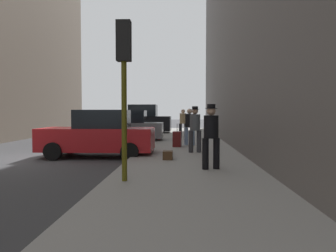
{
  "coord_description": "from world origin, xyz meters",
  "views": [
    {
      "loc": [
        5.82,
        -11.43,
        1.72
      ],
      "look_at": [
        5.06,
        5.29,
        0.99
      ],
      "focal_mm": 35.0,
      "sensor_mm": 36.0,
      "label": 1
    }
  ],
  "objects_px": {
    "parked_black_suv": "(141,121)",
    "traffic_light": "(124,65)",
    "rolling_suitcase": "(177,139)",
    "pedestrian_in_tan_coat": "(183,122)",
    "pedestrian_in_jeans": "(189,125)",
    "fire_hydrant": "(158,133)",
    "parked_red_hatchback": "(99,135)",
    "pedestrian_with_fedora": "(211,133)",
    "parked_gray_coupe": "(126,127)",
    "pedestrian_with_beanie": "(195,127)",
    "duffel_bag": "(168,155)"
  },
  "relations": [
    {
      "from": "fire_hydrant",
      "to": "parked_red_hatchback",
      "type": "bearing_deg",
      "value": -106.33
    },
    {
      "from": "parked_black_suv",
      "to": "traffic_light",
      "type": "xyz_separation_m",
      "value": [
        1.85,
        -17.43,
        1.73
      ]
    },
    {
      "from": "duffel_bag",
      "to": "traffic_light",
      "type": "bearing_deg",
      "value": -103.72
    },
    {
      "from": "pedestrian_with_fedora",
      "to": "parked_gray_coupe",
      "type": "bearing_deg",
      "value": 113.34
    },
    {
      "from": "duffel_bag",
      "to": "parked_red_hatchback",
      "type": "bearing_deg",
      "value": 150.93
    },
    {
      "from": "fire_hydrant",
      "to": "rolling_suitcase",
      "type": "relative_size",
      "value": 0.68
    },
    {
      "from": "pedestrian_with_fedora",
      "to": "pedestrian_with_beanie",
      "type": "bearing_deg",
      "value": 94.71
    },
    {
      "from": "pedestrian_with_beanie",
      "to": "fire_hydrant",
      "type": "bearing_deg",
      "value": 107.68
    },
    {
      "from": "pedestrian_in_tan_coat",
      "to": "pedestrian_with_fedora",
      "type": "bearing_deg",
      "value": -86.0
    },
    {
      "from": "parked_gray_coupe",
      "to": "rolling_suitcase",
      "type": "xyz_separation_m",
      "value": [
        2.92,
        -3.4,
        -0.36
      ]
    },
    {
      "from": "pedestrian_with_beanie",
      "to": "duffel_bag",
      "type": "relative_size",
      "value": 4.04
    },
    {
      "from": "parked_gray_coupe",
      "to": "rolling_suitcase",
      "type": "bearing_deg",
      "value": -49.32
    },
    {
      "from": "parked_gray_coupe",
      "to": "rolling_suitcase",
      "type": "height_order",
      "value": "parked_gray_coupe"
    },
    {
      "from": "parked_gray_coupe",
      "to": "duffel_bag",
      "type": "xyz_separation_m",
      "value": [
        2.68,
        -7.36,
        -0.56
      ]
    },
    {
      "from": "parked_red_hatchback",
      "to": "pedestrian_with_beanie",
      "type": "bearing_deg",
      "value": 6.02
    },
    {
      "from": "parked_red_hatchback",
      "to": "pedestrian_with_fedora",
      "type": "xyz_separation_m",
      "value": [
        3.95,
        -3.28,
        0.29
      ]
    },
    {
      "from": "parked_black_suv",
      "to": "pedestrian_in_jeans",
      "type": "height_order",
      "value": "parked_black_suv"
    },
    {
      "from": "pedestrian_in_tan_coat",
      "to": "pedestrian_with_beanie",
      "type": "relative_size",
      "value": 0.96
    },
    {
      "from": "parked_black_suv",
      "to": "rolling_suitcase",
      "type": "xyz_separation_m",
      "value": [
        2.92,
        -10.08,
        -0.54
      ]
    },
    {
      "from": "rolling_suitcase",
      "to": "traffic_light",
      "type": "bearing_deg",
      "value": -98.24
    },
    {
      "from": "traffic_light",
      "to": "pedestrian_with_beanie",
      "type": "relative_size",
      "value": 2.03
    },
    {
      "from": "parked_red_hatchback",
      "to": "fire_hydrant",
      "type": "bearing_deg",
      "value": 73.67
    },
    {
      "from": "duffel_bag",
      "to": "pedestrian_with_fedora",
      "type": "bearing_deg",
      "value": -54.72
    },
    {
      "from": "parked_gray_coupe",
      "to": "traffic_light",
      "type": "bearing_deg",
      "value": -80.22
    },
    {
      "from": "parked_red_hatchback",
      "to": "pedestrian_in_tan_coat",
      "type": "xyz_separation_m",
      "value": [
        3.19,
        7.55,
        0.26
      ]
    },
    {
      "from": "rolling_suitcase",
      "to": "pedestrian_in_tan_coat",
      "type": "bearing_deg",
      "value": 86.97
    },
    {
      "from": "fire_hydrant",
      "to": "traffic_light",
      "type": "distance_m",
      "value": 11.27
    },
    {
      "from": "parked_red_hatchback",
      "to": "fire_hydrant",
      "type": "distance_m",
      "value": 6.43
    },
    {
      "from": "pedestrian_in_jeans",
      "to": "pedestrian_with_fedora",
      "type": "bearing_deg",
      "value": -85.9
    },
    {
      "from": "pedestrian_in_jeans",
      "to": "pedestrian_with_fedora",
      "type": "distance_m",
      "value": 6.41
    },
    {
      "from": "parked_gray_coupe",
      "to": "duffel_bag",
      "type": "relative_size",
      "value": 9.58
    },
    {
      "from": "parked_black_suv",
      "to": "pedestrian_with_fedora",
      "type": "height_order",
      "value": "parked_black_suv"
    },
    {
      "from": "fire_hydrant",
      "to": "pedestrian_in_tan_coat",
      "type": "relative_size",
      "value": 0.41
    },
    {
      "from": "traffic_light",
      "to": "pedestrian_in_jeans",
      "type": "relative_size",
      "value": 2.11
    },
    {
      "from": "rolling_suitcase",
      "to": "duffel_bag",
      "type": "bearing_deg",
      "value": -93.42
    },
    {
      "from": "traffic_light",
      "to": "fire_hydrant",
      "type": "bearing_deg",
      "value": 90.26
    },
    {
      "from": "parked_gray_coupe",
      "to": "traffic_light",
      "type": "distance_m",
      "value": 11.08
    },
    {
      "from": "parked_black_suv",
      "to": "duffel_bag",
      "type": "distance_m",
      "value": 14.31
    },
    {
      "from": "pedestrian_with_fedora",
      "to": "rolling_suitcase",
      "type": "xyz_separation_m",
      "value": [
        -1.03,
        5.75,
        -0.65
      ]
    },
    {
      "from": "parked_gray_coupe",
      "to": "pedestrian_in_tan_coat",
      "type": "distance_m",
      "value": 3.61
    },
    {
      "from": "parked_red_hatchback",
      "to": "parked_gray_coupe",
      "type": "height_order",
      "value": "same"
    },
    {
      "from": "pedestrian_with_fedora",
      "to": "rolling_suitcase",
      "type": "bearing_deg",
      "value": 100.13
    },
    {
      "from": "pedestrian_in_tan_coat",
      "to": "traffic_light",
      "type": "bearing_deg",
      "value": -96.12
    },
    {
      "from": "fire_hydrant",
      "to": "pedestrian_with_fedora",
      "type": "height_order",
      "value": "pedestrian_with_fedora"
    },
    {
      "from": "traffic_light",
      "to": "pedestrian_with_fedora",
      "type": "xyz_separation_m",
      "value": [
        2.09,
        1.61,
        -1.62
      ]
    },
    {
      "from": "pedestrian_in_jeans",
      "to": "rolling_suitcase",
      "type": "height_order",
      "value": "pedestrian_in_jeans"
    },
    {
      "from": "fire_hydrant",
      "to": "pedestrian_in_tan_coat",
      "type": "bearing_deg",
      "value": 45.21
    },
    {
      "from": "parked_black_suv",
      "to": "rolling_suitcase",
      "type": "distance_m",
      "value": 10.51
    },
    {
      "from": "parked_red_hatchback",
      "to": "rolling_suitcase",
      "type": "distance_m",
      "value": 3.84
    },
    {
      "from": "parked_black_suv",
      "to": "pedestrian_in_jeans",
      "type": "bearing_deg",
      "value": -69.71
    }
  ]
}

